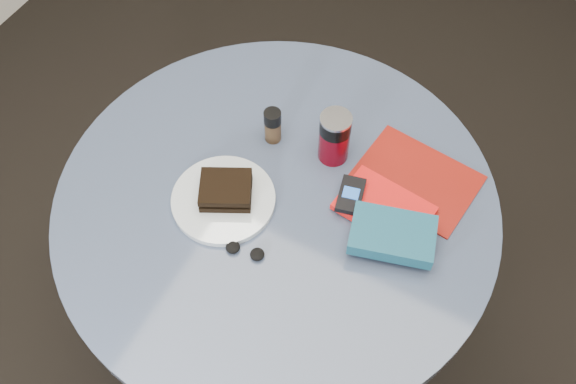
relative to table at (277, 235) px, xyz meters
The scene contains 11 objects.
ground 0.59m from the table, ahead, with size 4.00×4.00×0.00m, color black.
table is the anchor object (origin of this frame).
plate 0.21m from the table, 148.70° to the right, with size 0.23×0.23×0.01m, color silver.
sandwich 0.23m from the table, 152.42° to the right, with size 0.14×0.14×0.04m.
soda_can 0.29m from the table, 71.09° to the left, with size 0.09×0.09×0.13m.
pepper_grinder 0.27m from the table, 121.15° to the left, with size 0.05×0.05×0.09m.
magazine 0.36m from the table, 37.38° to the left, with size 0.26×0.20×0.00m, color maroon.
red_book 0.30m from the table, 20.40° to the left, with size 0.20×0.13×0.02m, color red.
novel 0.34m from the table, ahead, with size 0.18×0.11×0.03m, color navy.
mp3_player 0.25m from the table, 25.24° to the left, with size 0.07×0.10×0.02m.
headphones 0.23m from the table, 87.36° to the right, with size 0.09×0.05×0.02m.
Camera 1 is at (0.39, -0.67, 1.96)m, focal length 40.00 mm.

